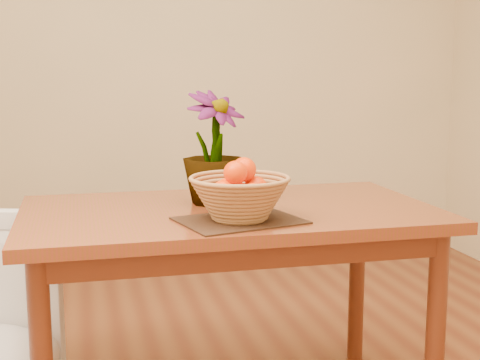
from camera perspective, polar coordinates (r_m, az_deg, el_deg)
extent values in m
cube|color=beige|center=(4.17, -6.95, 11.08)|extent=(4.00, 0.02, 2.70)
cube|color=maroon|center=(2.29, -0.90, -2.88)|extent=(1.40, 0.80, 0.04)
cube|color=#532413|center=(2.31, -0.90, -4.34)|extent=(1.28, 0.68, 0.08)
cylinder|color=#532413|center=(2.34, 16.34, -12.65)|extent=(0.06, 0.06, 0.71)
cylinder|color=#532413|center=(2.65, -15.86, -9.96)|extent=(0.06, 0.06, 0.71)
cylinder|color=#532413|center=(2.87, 9.94, -8.24)|extent=(0.06, 0.06, 0.71)
cube|color=#322012|center=(2.09, -0.02, -3.48)|extent=(0.42, 0.35, 0.01)
cylinder|color=#A97246|center=(2.08, -0.02, -3.29)|extent=(0.16, 0.16, 0.01)
sphere|color=#F63C04|center=(2.07, -0.02, -1.08)|extent=(0.06, 0.06, 0.06)
sphere|color=#F63C04|center=(2.11, 1.32, -0.71)|extent=(0.08, 0.08, 0.08)
sphere|color=#F63C04|center=(2.12, -1.11, -0.75)|extent=(0.07, 0.07, 0.07)
sphere|color=#F63C04|center=(2.03, -1.42, -1.10)|extent=(0.08, 0.08, 0.08)
sphere|color=#F63C04|center=(2.02, 1.11, -1.24)|extent=(0.07, 0.07, 0.07)
sphere|color=#F63C04|center=(2.08, 0.34, 0.90)|extent=(0.08, 0.08, 0.08)
sphere|color=#F63C04|center=(2.03, -0.40, 0.63)|extent=(0.07, 0.07, 0.07)
imported|color=#194E16|center=(2.34, -2.22, 2.78)|extent=(0.31, 0.31, 0.40)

